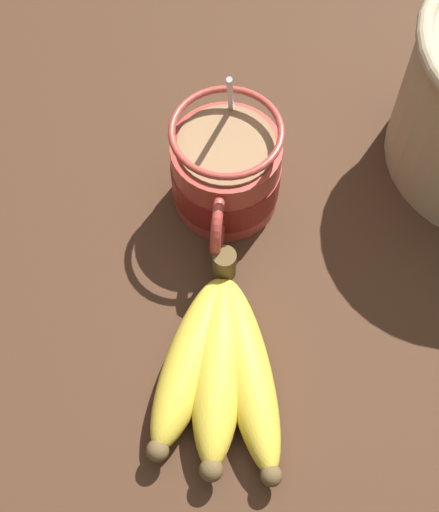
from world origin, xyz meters
TOP-DOWN VIEW (x-y plane):
  - table at (0.00, 0.00)cm, footprint 98.40×98.40cm
  - coffee_mug at (-8.91, -2.46)cm, footprint 15.04×9.69cm
  - banana_bunch at (8.08, -1.15)cm, footprint 18.61×12.31cm

SIDE VIEW (x-z plane):
  - table at x=0.00cm, z-range 0.00..3.91cm
  - banana_bunch at x=8.08cm, z-range 3.66..8.10cm
  - coffee_mug at x=-8.91cm, z-range 1.02..15.25cm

